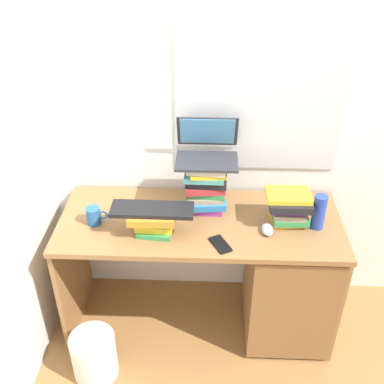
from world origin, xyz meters
The scene contains 14 objects.
ground_plane centered at (0.00, 0.00, 0.00)m, with size 6.00×6.00×0.00m, color olive.
wall_back centered at (0.00, 0.35, 1.30)m, with size 6.00×0.06×2.60m.
wall_left centered at (-0.91, 0.00, 1.30)m, with size 0.05×6.00×2.60m, color silver.
desk centered at (0.39, -0.02, 0.42)m, with size 1.52×0.62×0.77m.
book_stack_tall centered at (0.03, 0.12, 0.92)m, with size 0.23×0.21×0.29m.
book_stack_keyboard_riser centered at (-0.24, -0.10, 0.84)m, with size 0.24×0.19×0.13m.
book_stack_side centered at (0.46, 0.00, 0.87)m, with size 0.24×0.18×0.18m.
laptop centered at (0.03, 0.18, 1.11)m, with size 0.33×0.29×0.21m.
keyboard centered at (-0.24, -0.11, 0.91)m, with size 0.42×0.14×0.02m, color black.
computer_mouse centered at (0.35, -0.09, 0.79)m, with size 0.06×0.10×0.04m, color #A5A8AD.
mug centered at (-0.56, -0.05, 0.82)m, with size 0.11×0.08×0.10m.
water_bottle centered at (0.61, -0.04, 0.87)m, with size 0.07×0.07×0.19m, color #263FA5.
cell_phone centered at (0.11, -0.21, 0.77)m, with size 0.07×0.14×0.01m, color black.
wastebasket centered at (-0.56, -0.40, 0.14)m, with size 0.24×0.24×0.27m, color silver.
Camera 1 is at (0.04, -1.99, 2.25)m, focal length 43.02 mm.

